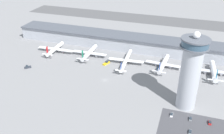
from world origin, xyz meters
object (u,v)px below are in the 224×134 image
control_tower (190,72)px  airplane_gate_echo (214,71)px  car_red_hatchback (190,132)px  car_black_suv (190,119)px  car_green_van (172,115)px  airplane_gate_bravo (89,53)px  airplane_gate_delta (163,64)px  service_truck_fuel (106,63)px  car_silver_sedan (210,123)px  service_truck_catering (159,69)px  airplane_gate_alpha (55,49)px  airplane_gate_charlie (126,60)px  service_truck_baggage (28,67)px

control_tower → airplane_gate_echo: control_tower is taller
control_tower → car_red_hatchback: (5.22, -27.32, -27.37)m
car_black_suv → car_green_van: bearing=178.2°
airplane_gate_bravo → airplane_gate_delta: size_ratio=0.98×
service_truck_fuel → car_silver_sedan: service_truck_fuel is taller
airplane_gate_bravo → car_black_suv: (101.37, -67.31, -3.98)m
car_green_van → airplane_gate_echo: bearing=67.4°
service_truck_catering → car_black_suv: (31.29, -62.71, -0.40)m
airplane_gate_echo → service_truck_catering: (-46.62, -4.44, -3.28)m
service_truck_catering → car_red_hatchback: size_ratio=1.31×
airplane_gate_alpha → car_green_van: airplane_gate_alpha is taller
airplane_gate_charlie → airplane_gate_echo: airplane_gate_echo is taller
airplane_gate_alpha → airplane_gate_charlie: airplane_gate_alpha is taller
airplane_gate_bravo → service_truck_catering: bearing=-3.8°
service_truck_fuel → car_green_van: bearing=-40.4°
service_truck_baggage → airplane_gate_alpha: bearing=78.9°
airplane_gate_bravo → car_red_hatchback: airplane_gate_bravo is taller
car_black_suv → car_silver_sedan: bearing=0.7°
control_tower → service_truck_baggage: bearing=174.9°
car_black_suv → service_truck_baggage: bearing=169.4°
airplane_gate_bravo → airplane_gate_charlie: airplane_gate_bravo is taller
airplane_gate_charlie → car_red_hatchback: (62.88, -75.95, -3.75)m
control_tower → car_green_van: bearing=-118.7°
airplane_gate_alpha → airplane_gate_bravo: 37.19m
airplane_gate_alpha → airplane_gate_charlie: (76.12, -1.78, -0.16)m
service_truck_baggage → car_silver_sedan: (158.10, -27.03, -0.39)m
airplane_gate_echo → car_black_suv: (-15.33, -67.15, -3.68)m
airplane_gate_alpha → service_truck_baggage: bearing=-101.1°
airplane_gate_alpha → service_truck_fuel: airplane_gate_alpha is taller
service_truck_fuel → airplane_gate_bravo: bearing=156.2°
service_truck_catering → airplane_gate_bravo: bearing=176.2°
car_green_van → car_silver_sedan: bearing=-0.6°
airplane_gate_bravo → airplane_gate_charlie: bearing=-6.2°
service_truck_baggage → service_truck_catering: bearing=17.2°
service_truck_catering → car_silver_sedan: 76.20m
airplane_gate_charlie → car_red_hatchback: bearing=-50.4°
airplane_gate_alpha → airplane_gate_delta: 110.53m
airplane_gate_delta → control_tower: bearing=-66.2°
car_black_suv → car_green_van: (-12.40, 0.38, -0.02)m
service_truck_baggage → car_green_van: 136.16m
service_truck_fuel → service_truck_baggage: bearing=-154.9°
car_black_suv → airplane_gate_delta: bearing=112.6°
car_green_van → service_truck_catering: bearing=106.9°
airplane_gate_delta → car_green_van: airplane_gate_delta is taller
car_red_hatchback → car_green_van: size_ratio=1.00×
control_tower → service_truck_baggage: control_tower is taller
control_tower → airplane_gate_delta: 62.53m
control_tower → service_truck_fuel: (-75.40, 43.48, -27.01)m
airplane_gate_delta → service_truck_catering: bearing=-125.5°
airplane_gate_echo → car_green_van: 72.39m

